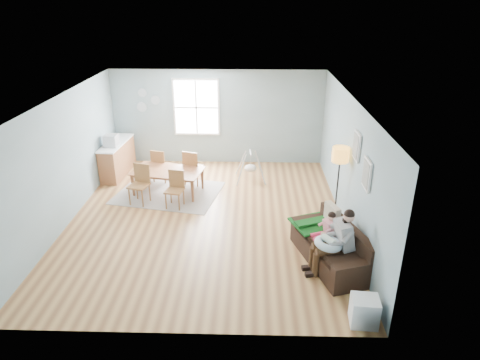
{
  "coord_description": "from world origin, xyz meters",
  "views": [
    {
      "loc": [
        0.97,
        -8.34,
        4.63
      ],
      "look_at": [
        0.74,
        -0.11,
        1.0
      ],
      "focal_mm": 32.0,
      "sensor_mm": 36.0,
      "label": 1
    }
  ],
  "objects_px": {
    "baby_swing": "(250,168)",
    "sofa": "(333,249)",
    "dining_table": "(168,182)",
    "monitor": "(111,141)",
    "father": "(336,239)",
    "chair_se": "(175,187)",
    "toddler": "(327,227)",
    "floor_lamp": "(340,161)",
    "chair_ne": "(192,166)",
    "counter": "(117,158)",
    "chair_nw": "(160,164)",
    "chair_sw": "(140,181)",
    "storage_cube": "(364,311)"
  },
  "relations": [
    {
      "from": "sofa",
      "to": "chair_se",
      "type": "relative_size",
      "value": 2.34
    },
    {
      "from": "toddler",
      "to": "chair_ne",
      "type": "bearing_deg",
      "value": 132.26
    },
    {
      "from": "chair_ne",
      "to": "storage_cube",
      "type": "bearing_deg",
      "value": -57.05
    },
    {
      "from": "toddler",
      "to": "dining_table",
      "type": "relative_size",
      "value": 0.44
    },
    {
      "from": "dining_table",
      "to": "chair_ne",
      "type": "distance_m",
      "value": 0.78
    },
    {
      "from": "chair_sw",
      "to": "chair_ne",
      "type": "height_order",
      "value": "same"
    },
    {
      "from": "chair_sw",
      "to": "storage_cube",
      "type": "bearing_deg",
      "value": -42.64
    },
    {
      "from": "dining_table",
      "to": "monitor",
      "type": "relative_size",
      "value": 4.83
    },
    {
      "from": "father",
      "to": "chair_ne",
      "type": "relative_size",
      "value": 1.3
    },
    {
      "from": "floor_lamp",
      "to": "dining_table",
      "type": "relative_size",
      "value": 1.02
    },
    {
      "from": "baby_swing",
      "to": "father",
      "type": "bearing_deg",
      "value": -69.38
    },
    {
      "from": "toddler",
      "to": "chair_nw",
      "type": "xyz_separation_m",
      "value": [
        -3.8,
        3.41,
        -0.13
      ]
    },
    {
      "from": "floor_lamp",
      "to": "chair_sw",
      "type": "bearing_deg",
      "value": 169.17
    },
    {
      "from": "chair_se",
      "to": "baby_swing",
      "type": "xyz_separation_m",
      "value": [
        1.74,
        1.56,
        -0.13
      ]
    },
    {
      "from": "father",
      "to": "chair_se",
      "type": "distance_m",
      "value": 4.1
    },
    {
      "from": "counter",
      "to": "baby_swing",
      "type": "relative_size",
      "value": 1.99
    },
    {
      "from": "chair_se",
      "to": "monitor",
      "type": "xyz_separation_m",
      "value": [
        -1.92,
        1.57,
        0.58
      ]
    },
    {
      "from": "father",
      "to": "counter",
      "type": "bearing_deg",
      "value": 139.84
    },
    {
      "from": "chair_sw",
      "to": "toddler",
      "type": "bearing_deg",
      "value": -28.84
    },
    {
      "from": "counter",
      "to": "monitor",
      "type": "bearing_deg",
      "value": -91.72
    },
    {
      "from": "chair_sw",
      "to": "chair_nw",
      "type": "distance_m",
      "value": 1.21
    },
    {
      "from": "baby_swing",
      "to": "sofa",
      "type": "bearing_deg",
      "value": -67.5
    },
    {
      "from": "storage_cube",
      "to": "baby_swing",
      "type": "relative_size",
      "value": 0.54
    },
    {
      "from": "chair_nw",
      "to": "monitor",
      "type": "distance_m",
      "value": 1.42
    },
    {
      "from": "toddler",
      "to": "floor_lamp",
      "type": "xyz_separation_m",
      "value": [
        0.42,
        1.37,
        0.79
      ]
    },
    {
      "from": "floor_lamp",
      "to": "monitor",
      "type": "height_order",
      "value": "floor_lamp"
    },
    {
      "from": "chair_ne",
      "to": "counter",
      "type": "height_order",
      "value": "chair_ne"
    },
    {
      "from": "toddler",
      "to": "monitor",
      "type": "relative_size",
      "value": 2.13
    },
    {
      "from": "dining_table",
      "to": "counter",
      "type": "distance_m",
      "value": 2.0
    },
    {
      "from": "father",
      "to": "chair_nw",
      "type": "distance_m",
      "value": 5.48
    },
    {
      "from": "toddler",
      "to": "counter",
      "type": "height_order",
      "value": "toddler"
    },
    {
      "from": "toddler",
      "to": "chair_nw",
      "type": "relative_size",
      "value": 0.83
    },
    {
      "from": "toddler",
      "to": "chair_nw",
      "type": "distance_m",
      "value": 5.11
    },
    {
      "from": "floor_lamp",
      "to": "monitor",
      "type": "distance_m",
      "value": 5.96
    },
    {
      "from": "dining_table",
      "to": "baby_swing",
      "type": "distance_m",
      "value": 2.23
    },
    {
      "from": "chair_ne",
      "to": "monitor",
      "type": "relative_size",
      "value": 2.68
    },
    {
      "from": "dining_table",
      "to": "monitor",
      "type": "bearing_deg",
      "value": 162.27
    },
    {
      "from": "chair_ne",
      "to": "sofa",
      "type": "bearing_deg",
      "value": -47.88
    },
    {
      "from": "counter",
      "to": "sofa",
      "type": "bearing_deg",
      "value": -38.05
    },
    {
      "from": "toddler",
      "to": "dining_table",
      "type": "bearing_deg",
      "value": 141.96
    },
    {
      "from": "chair_ne",
      "to": "monitor",
      "type": "height_order",
      "value": "monitor"
    },
    {
      "from": "toddler",
      "to": "dining_table",
      "type": "distance_m",
      "value": 4.44
    },
    {
      "from": "floor_lamp",
      "to": "baby_swing",
      "type": "bearing_deg",
      "value": 129.65
    },
    {
      "from": "father",
      "to": "floor_lamp",
      "type": "height_order",
      "value": "floor_lamp"
    },
    {
      "from": "storage_cube",
      "to": "chair_nw",
      "type": "height_order",
      "value": "chair_nw"
    },
    {
      "from": "storage_cube",
      "to": "counter",
      "type": "xyz_separation_m",
      "value": [
        -5.39,
        5.7,
        0.24
      ]
    },
    {
      "from": "toddler",
      "to": "monitor",
      "type": "bearing_deg",
      "value": 144.65
    },
    {
      "from": "storage_cube",
      "to": "baby_swing",
      "type": "height_order",
      "value": "baby_swing"
    },
    {
      "from": "chair_sw",
      "to": "counter",
      "type": "bearing_deg",
      "value": 121.7
    },
    {
      "from": "counter",
      "to": "toddler",
      "type": "bearing_deg",
      "value": -37.66
    }
  ]
}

